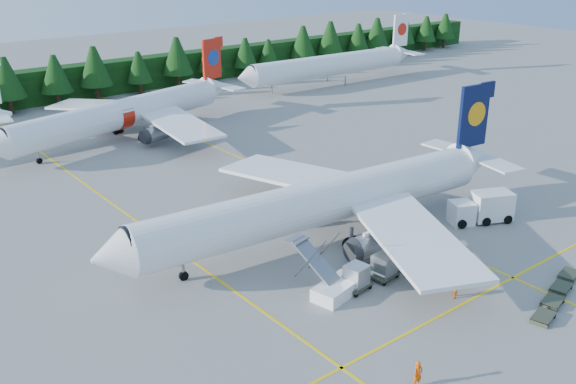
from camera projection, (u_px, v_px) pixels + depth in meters
ground at (413, 272)px, 55.92m from camera, size 320.00×320.00×0.00m
taxi_stripe_a at (160, 238)px, 62.41m from camera, size 0.25×120.00×0.01m
taxi_stripe_b at (315, 191)px, 73.96m from camera, size 0.25×120.00×0.01m
taxi_stripe_cross at (469, 301)px, 51.54m from camera, size 80.00×0.25×0.01m
treeline_hedge at (64, 83)px, 114.57m from camera, size 220.00×4.00×6.00m
airliner_navy at (313, 205)px, 60.08m from camera, size 44.04×36.10×12.81m
airliner_red at (116, 116)px, 91.06m from camera, size 41.14×33.42×12.19m
airliner_far_right at (324, 66)px, 125.64m from camera, size 42.62×5.68×12.39m
airstairs at (334, 285)px, 52.17m from camera, size 4.78×6.49×3.95m
service_truck at (481, 208)px, 65.44m from camera, size 6.80×4.82×3.10m
dolly_train at (557, 293)px, 51.82m from camera, size 10.14×4.08×0.13m
uld_pair at (370, 271)px, 53.57m from camera, size 5.78×2.31×1.87m
crew_a at (418, 374)px, 41.35m from camera, size 0.73×0.52×1.89m
crew_b at (454, 288)px, 51.67m from camera, size 1.09×1.05×1.77m
crew_c at (471, 210)px, 66.61m from camera, size 0.53×0.74×1.69m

